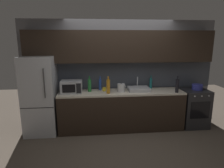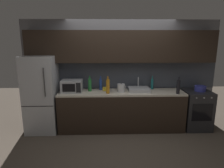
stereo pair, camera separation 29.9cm
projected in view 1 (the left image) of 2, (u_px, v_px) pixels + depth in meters
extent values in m
plane|color=#4C4238|center=(128.00, 149.00, 3.80)|extent=(10.00, 10.00, 0.00)
cube|color=slate|center=(119.00, 73.00, 4.79)|extent=(4.57, 0.10, 2.50)
cube|color=#3D424C|center=(119.00, 76.00, 4.74)|extent=(4.57, 0.01, 0.60)
cube|color=black|center=(121.00, 46.00, 4.43)|extent=(4.20, 0.34, 0.70)
cube|color=black|center=(121.00, 111.00, 4.58)|extent=(2.83, 0.60, 0.86)
cube|color=beige|center=(121.00, 92.00, 4.48)|extent=(2.83, 0.60, 0.04)
cube|color=#B7BABF|center=(40.00, 95.00, 4.31)|extent=(0.68, 0.66, 1.72)
cube|color=black|center=(37.00, 108.00, 4.03)|extent=(0.67, 0.00, 0.01)
cylinder|color=#333333|center=(44.00, 83.00, 3.91)|extent=(0.02, 0.02, 0.60)
cube|color=#232326|center=(193.00, 108.00, 4.75)|extent=(0.60, 0.60, 0.90)
cube|color=black|center=(200.00, 110.00, 4.44)|extent=(0.45, 0.01, 0.40)
cylinder|color=#B2B2B7|center=(195.00, 96.00, 4.34)|extent=(0.03, 0.02, 0.03)
cylinder|color=#B2B2B7|center=(202.00, 96.00, 4.36)|extent=(0.03, 0.02, 0.03)
cylinder|color=#B2B2B7|center=(209.00, 96.00, 4.38)|extent=(0.03, 0.02, 0.03)
cube|color=#A8AAAF|center=(72.00, 87.00, 4.36)|extent=(0.46, 0.34, 0.27)
cube|color=black|center=(69.00, 89.00, 4.18)|extent=(0.28, 0.01, 0.18)
cube|color=black|center=(79.00, 88.00, 4.20)|extent=(0.10, 0.01, 0.22)
cube|color=#ADAFB5|center=(138.00, 89.00, 4.54)|extent=(0.48, 0.38, 0.08)
cylinder|color=silver|center=(137.00, 81.00, 4.63)|extent=(0.02, 0.02, 0.22)
cylinder|color=#B7BABF|center=(121.00, 88.00, 4.43)|extent=(0.17, 0.17, 0.18)
sphere|color=black|center=(121.00, 83.00, 4.41)|extent=(0.02, 0.02, 0.02)
cone|color=#B7BABF|center=(126.00, 86.00, 4.44)|extent=(0.03, 0.03, 0.05)
cylinder|color=#1E6B2D|center=(90.00, 85.00, 4.44)|extent=(0.08, 0.08, 0.29)
cylinder|color=#1E6B2D|center=(89.00, 78.00, 4.40)|extent=(0.03, 0.03, 0.07)
cylinder|color=#19666B|center=(151.00, 83.00, 4.74)|extent=(0.06, 0.06, 0.25)
cylinder|color=#19666B|center=(151.00, 77.00, 4.70)|extent=(0.02, 0.02, 0.07)
cylinder|color=#B27019|center=(108.00, 87.00, 4.29)|extent=(0.08, 0.08, 0.31)
cylinder|color=#B27019|center=(108.00, 78.00, 4.25)|extent=(0.03, 0.03, 0.07)
cylinder|color=black|center=(177.00, 86.00, 4.36)|extent=(0.07, 0.07, 0.30)
cylinder|color=black|center=(178.00, 78.00, 4.32)|extent=(0.03, 0.03, 0.07)
cylinder|color=#234299|center=(100.00, 85.00, 4.58)|extent=(0.06, 0.06, 0.26)
cylinder|color=#234299|center=(100.00, 78.00, 4.55)|extent=(0.02, 0.02, 0.07)
cylinder|color=gold|center=(104.00, 89.00, 4.51)|extent=(0.08, 0.08, 0.09)
cylinder|color=#333899|center=(197.00, 87.00, 4.64)|extent=(0.25, 0.25, 0.10)
cylinder|color=#333899|center=(197.00, 85.00, 4.63)|extent=(0.25, 0.25, 0.02)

